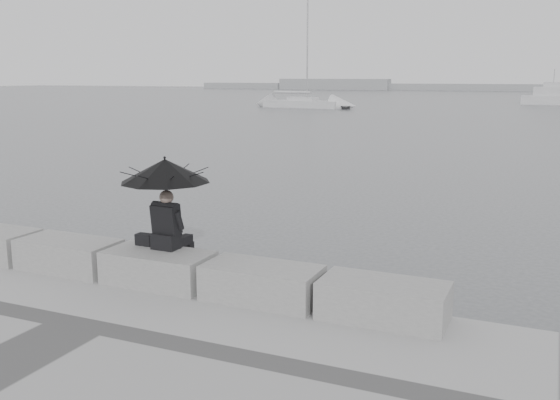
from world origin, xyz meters
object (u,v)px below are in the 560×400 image
at_px(seated_person, 165,180).
at_px(dinghy, 345,107).
at_px(sailboat_left, 302,103).
at_px(motor_cruiser, 560,98).

height_order(seated_person, dinghy, seated_person).
distance_m(seated_person, sailboat_left, 62.63).
distance_m(seated_person, motor_cruiser, 79.04).
relative_size(sailboat_left, motor_cruiser, 1.43).
height_order(seated_person, sailboat_left, sailboat_left).
bearing_deg(seated_person, motor_cruiser, 87.07).
xyz_separation_m(seated_person, sailboat_left, (-21.46, 58.82, -1.53)).
bearing_deg(seated_person, dinghy, 106.42).
relative_size(motor_cruiser, dinghy, 3.16).
distance_m(motor_cruiser, dinghy, 29.77).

